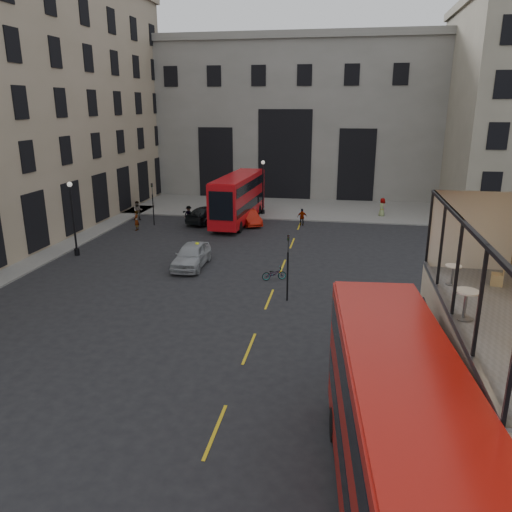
% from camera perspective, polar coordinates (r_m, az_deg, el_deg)
% --- Properties ---
extents(ground, '(140.00, 140.00, 0.00)m').
position_cam_1_polar(ground, '(17.37, 2.15, -20.07)').
color(ground, black).
rests_on(ground, ground).
extents(host_frontage, '(3.00, 11.00, 4.50)m').
position_cam_1_polar(host_frontage, '(16.68, 25.71, -14.36)').
color(host_frontage, tan).
rests_on(host_frontage, ground).
extents(cafe_floor, '(3.00, 10.00, 0.10)m').
position_cam_1_polar(cafe_floor, '(15.68, 26.78, -7.10)').
color(cafe_floor, slate).
rests_on(cafe_floor, host_frontage).
extents(gateway, '(35.00, 10.60, 18.00)m').
position_cam_1_polar(gateway, '(62.14, 3.95, 15.87)').
color(gateway, gray).
rests_on(gateway, ground).
extents(pavement_far, '(40.00, 12.00, 0.12)m').
position_cam_1_polar(pavement_far, '(53.37, 1.48, 5.66)').
color(pavement_far, slate).
rests_on(pavement_far, ground).
extents(traffic_light_near, '(0.16, 0.20, 3.80)m').
position_cam_1_polar(traffic_light_near, '(27.13, 3.66, -0.33)').
color(traffic_light_near, black).
rests_on(traffic_light_near, ground).
extents(traffic_light_far, '(0.16, 0.20, 3.80)m').
position_cam_1_polar(traffic_light_far, '(45.73, -11.73, 6.44)').
color(traffic_light_far, black).
rests_on(traffic_light_far, ground).
extents(street_lamp_a, '(0.36, 0.36, 5.33)m').
position_cam_1_polar(street_lamp_a, '(37.79, -20.10, 3.56)').
color(street_lamp_a, black).
rests_on(street_lamp_a, ground).
extents(street_lamp_b, '(0.36, 0.36, 5.33)m').
position_cam_1_polar(street_lamp_b, '(49.06, 0.79, 7.45)').
color(street_lamp_b, black).
rests_on(street_lamp_b, ground).
extents(bus_near, '(3.77, 12.08, 4.74)m').
position_cam_1_polar(bus_near, '(13.06, 16.42, -20.42)').
color(bus_near, '#A2120B').
rests_on(bus_near, ground).
extents(bus_far, '(3.07, 10.99, 4.34)m').
position_cam_1_polar(bus_far, '(45.96, -2.02, 6.85)').
color(bus_far, red).
rests_on(bus_far, ground).
extents(car_a, '(1.98, 4.72, 1.60)m').
position_cam_1_polar(car_a, '(33.64, -7.39, 0.08)').
color(car_a, '#9CA0A4').
rests_on(car_a, ground).
extents(car_b, '(3.13, 4.15, 1.31)m').
position_cam_1_polar(car_b, '(45.38, -0.82, 4.43)').
color(car_b, '#B7190B').
rests_on(car_b, ground).
extents(car_c, '(3.79, 5.59, 1.50)m').
position_cam_1_polar(car_c, '(46.33, -5.48, 4.74)').
color(car_c, black).
rests_on(car_c, ground).
extents(bicycle, '(1.61, 1.06, 0.80)m').
position_cam_1_polar(bicycle, '(30.98, 2.09, -2.04)').
color(bicycle, gray).
rests_on(bicycle, ground).
extents(cyclist, '(0.55, 0.67, 1.58)m').
position_cam_1_polar(cyclist, '(33.99, -6.62, 0.28)').
color(cyclist, '#F6FE1A').
rests_on(cyclist, ground).
extents(pedestrian_a, '(1.08, 0.97, 1.81)m').
position_cam_1_polar(pedestrian_a, '(48.41, -13.35, 5.07)').
color(pedestrian_a, gray).
rests_on(pedestrian_a, ground).
extents(pedestrian_b, '(1.06, 1.12, 1.52)m').
position_cam_1_polar(pedestrian_b, '(46.73, -7.69, 4.78)').
color(pedestrian_b, gray).
rests_on(pedestrian_b, ground).
extents(pedestrian_c, '(0.97, 0.57, 1.54)m').
position_cam_1_polar(pedestrian_c, '(45.15, 5.29, 4.45)').
color(pedestrian_c, gray).
rests_on(pedestrian_c, ground).
extents(pedestrian_d, '(0.94, 1.07, 1.85)m').
position_cam_1_polar(pedestrian_d, '(49.97, 14.23, 5.39)').
color(pedestrian_d, gray).
rests_on(pedestrian_d, ground).
extents(pedestrian_e, '(0.45, 0.65, 1.70)m').
position_cam_1_polar(pedestrian_e, '(44.44, -13.52, 3.95)').
color(pedestrian_e, gray).
rests_on(pedestrian_e, ground).
extents(cafe_table_mid, '(0.69, 0.69, 0.86)m').
position_cam_1_polar(cafe_table_mid, '(15.28, 22.84, -4.67)').
color(cafe_table_mid, silver).
rests_on(cafe_table_mid, cafe_floor).
extents(cafe_table_far, '(0.54, 0.54, 0.67)m').
position_cam_1_polar(cafe_table_far, '(18.07, 21.58, -1.70)').
color(cafe_table_far, white).
rests_on(cafe_table_far, cafe_floor).
extents(cafe_chair_d, '(0.46, 0.46, 0.77)m').
position_cam_1_polar(cafe_chair_d, '(18.66, 25.87, -2.35)').
color(cafe_chair_d, tan).
rests_on(cafe_chair_d, cafe_floor).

